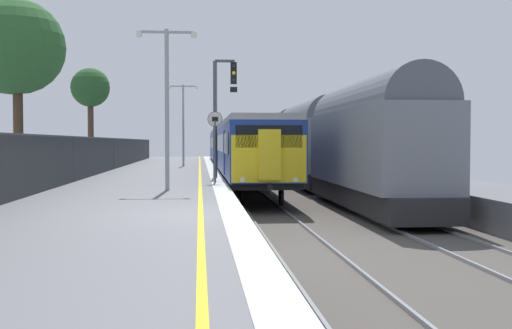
% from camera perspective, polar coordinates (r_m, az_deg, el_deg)
% --- Properties ---
extents(ground, '(17.40, 110.00, 1.21)m').
position_cam_1_polar(ground, '(14.43, 6.94, -6.81)').
color(ground, slate).
extents(commuter_train_at_platform, '(2.83, 41.31, 3.81)m').
position_cam_1_polar(commuter_train_at_platform, '(42.37, -1.89, 1.60)').
color(commuter_train_at_platform, navy).
rests_on(commuter_train_at_platform, ground).
extents(freight_train_adjacent_track, '(2.60, 50.76, 4.93)m').
position_cam_1_polar(freight_train_adjacent_track, '(42.66, 3.50, 2.19)').
color(freight_train_adjacent_track, '#232326').
rests_on(freight_train_adjacent_track, ground).
extents(signal_gantry, '(1.10, 0.24, 5.38)m').
position_cam_1_polar(signal_gantry, '(28.52, -3.26, 5.55)').
color(signal_gantry, '#47474C').
rests_on(signal_gantry, ground).
extents(speed_limit_sign, '(0.59, 0.08, 2.83)m').
position_cam_1_polar(speed_limit_sign, '(24.71, -3.79, 2.49)').
color(speed_limit_sign, '#59595B').
rests_on(speed_limit_sign, ground).
extents(platform_lamp_mid, '(2.00, 0.20, 5.38)m').
position_cam_1_polar(platform_lamp_mid, '(21.04, -8.20, 6.35)').
color(platform_lamp_mid, '#93999E').
rests_on(platform_lamp_mid, ground).
extents(platform_lamp_far, '(2.00, 0.20, 5.46)m').
position_cam_1_polar(platform_lamp_far, '(42.00, -6.71, 4.27)').
color(platform_lamp_far, '#93999E').
rests_on(platform_lamp_far, ground).
extents(background_tree_left, '(3.86, 3.86, 7.43)m').
position_cam_1_polar(background_tree_left, '(27.56, -21.30, 9.69)').
color(background_tree_left, '#473323').
rests_on(background_tree_left, ground).
extents(background_tree_centre, '(2.88, 2.88, 7.14)m').
position_cam_1_polar(background_tree_centre, '(48.09, -15.01, 6.66)').
color(background_tree_centre, '#473323').
rests_on(background_tree_centre, ground).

